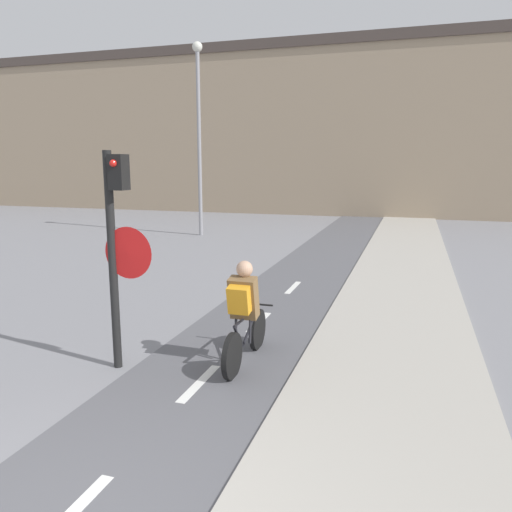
# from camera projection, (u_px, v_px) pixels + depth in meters

# --- Properties ---
(building_row_background) EXTENTS (60.00, 5.20, 8.75)m
(building_row_background) POSITION_uv_depth(u_px,v_px,m) (370.00, 130.00, 26.41)
(building_row_background) COLOR gray
(building_row_background) RESTS_ON ground_plane
(traffic_light_pole) EXTENTS (0.67, 0.25, 2.85)m
(traffic_light_pole) POSITION_uv_depth(u_px,v_px,m) (117.00, 236.00, 6.34)
(traffic_light_pole) COLOR black
(traffic_light_pole) RESTS_ON ground_plane
(street_lamp_far) EXTENTS (0.36, 0.36, 6.88)m
(street_lamp_far) POSITION_uv_depth(u_px,v_px,m) (199.00, 120.00, 18.02)
(street_lamp_far) COLOR gray
(street_lamp_far) RESTS_ON ground_plane
(cyclist_near) EXTENTS (0.46, 1.68, 1.43)m
(cyclist_near) POSITION_uv_depth(u_px,v_px,m) (244.00, 315.00, 6.64)
(cyclist_near) COLOR black
(cyclist_near) RESTS_ON ground_plane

